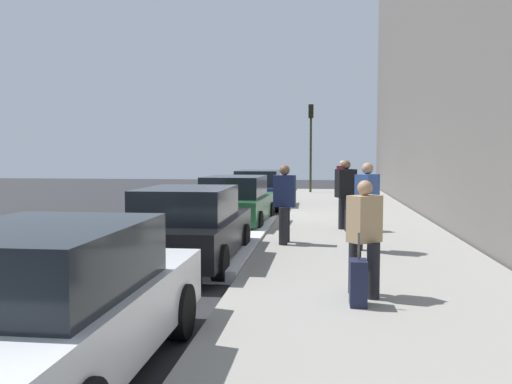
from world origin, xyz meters
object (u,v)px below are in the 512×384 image
(parked_car_green, at_px, (236,202))
(pedestrian_tan_coat, at_px, (364,235))
(rolling_suitcase, at_px, (358,282))
(pedestrian_blue_coat, at_px, (367,204))
(pedestrian_black_coat, at_px, (346,193))
(pedestrian_navy_coat, at_px, (285,202))
(parked_car_white, at_px, (51,305))
(parked_car_black, at_px, (189,227))
(parked_car_navy, at_px, (258,189))
(pedestrian_burgundy_coat, at_px, (342,180))
(traffic_light_pole, at_px, (311,133))

(parked_car_green, relative_size, pedestrian_tan_coat, 2.59)
(parked_car_green, xyz_separation_m, rolling_suitcase, (-8.26, -2.97, -0.30))
(pedestrian_blue_coat, xyz_separation_m, pedestrian_black_coat, (3.03, 0.30, 0.01))
(pedestrian_navy_coat, bearing_deg, parked_car_white, 167.30)
(parked_car_green, xyz_separation_m, pedestrian_blue_coat, (-4.21, -3.41, 0.36))
(rolling_suitcase, bearing_deg, pedestrian_tan_coat, -12.41)
(pedestrian_tan_coat, xyz_separation_m, rolling_suitcase, (-0.50, 0.11, -0.56))
(parked_car_black, bearing_deg, pedestrian_navy_coat, -41.81)
(pedestrian_tan_coat, bearing_deg, parked_car_black, 52.36)
(pedestrian_black_coat, distance_m, rolling_suitcase, 7.11)
(parked_car_navy, bearing_deg, pedestrian_burgundy_coat, -68.98)
(pedestrian_black_coat, bearing_deg, pedestrian_navy_coat, 147.70)
(pedestrian_black_coat, xyz_separation_m, traffic_light_pole, (14.17, 1.20, 2.11))
(parked_car_black, xyz_separation_m, pedestrian_navy_coat, (1.90, -1.70, 0.33))
(pedestrian_navy_coat, xyz_separation_m, pedestrian_burgundy_coat, (10.47, -1.67, -0.01))
(parked_car_navy, bearing_deg, traffic_light_pole, -14.77)
(pedestrian_navy_coat, bearing_deg, traffic_light_pole, -0.86)
(pedestrian_blue_coat, xyz_separation_m, pedestrian_burgundy_coat, (11.21, 0.07, -0.04))
(parked_car_navy, xyz_separation_m, pedestrian_navy_coat, (-9.18, -1.67, 0.33))
(parked_car_white, bearing_deg, rolling_suitcase, -49.83)
(parked_car_black, distance_m, pedestrian_blue_coat, 3.65)
(pedestrian_black_coat, bearing_deg, pedestrian_blue_coat, -174.39)
(parked_car_black, xyz_separation_m, pedestrian_black_coat, (4.18, -3.14, 0.37))
(parked_car_green, height_order, pedestrian_black_coat, pedestrian_black_coat)
(parked_car_black, distance_m, pedestrian_burgundy_coat, 12.82)
(pedestrian_navy_coat, xyz_separation_m, pedestrian_tan_coat, (-4.29, -1.41, -0.07))
(parked_car_white, distance_m, parked_car_navy, 16.46)
(parked_car_navy, xyz_separation_m, rolling_suitcase, (-13.98, -2.97, -0.30))
(rolling_suitcase, bearing_deg, pedestrian_navy_coat, 15.20)
(pedestrian_navy_coat, bearing_deg, pedestrian_blue_coat, -113.13)
(pedestrian_navy_coat, distance_m, rolling_suitcase, 5.01)
(parked_car_navy, distance_m, rolling_suitcase, 14.29)
(traffic_light_pole, relative_size, rolling_suitcase, 4.75)
(parked_car_green, distance_m, pedestrian_black_coat, 3.35)
(traffic_light_pole, bearing_deg, parked_car_navy, 165.23)
(parked_car_green, distance_m, pedestrian_blue_coat, 5.43)
(parked_car_black, bearing_deg, traffic_light_pole, -6.04)
(parked_car_green, xyz_separation_m, pedestrian_burgundy_coat, (7.00, -3.34, 0.32))
(pedestrian_black_coat, xyz_separation_m, pedestrian_tan_coat, (-6.58, 0.03, -0.11))
(parked_car_white, relative_size, parked_car_green, 1.00)
(parked_car_white, relative_size, traffic_light_pole, 0.92)
(parked_car_navy, xyz_separation_m, pedestrian_burgundy_coat, (1.28, -3.34, 0.32))
(parked_car_white, xyz_separation_m, parked_car_green, (10.74, 0.02, -0.00))
(parked_car_black, bearing_deg, pedestrian_blue_coat, -71.47)
(parked_car_black, distance_m, pedestrian_tan_coat, 3.93)
(pedestrian_blue_coat, bearing_deg, pedestrian_black_coat, 5.61)
(parked_car_black, xyz_separation_m, pedestrian_burgundy_coat, (12.37, -3.37, 0.32))
(parked_car_green, bearing_deg, parked_car_white, -179.87)
(parked_car_navy, height_order, pedestrian_tan_coat, pedestrian_tan_coat)
(parked_car_white, relative_size, parked_car_black, 1.00)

